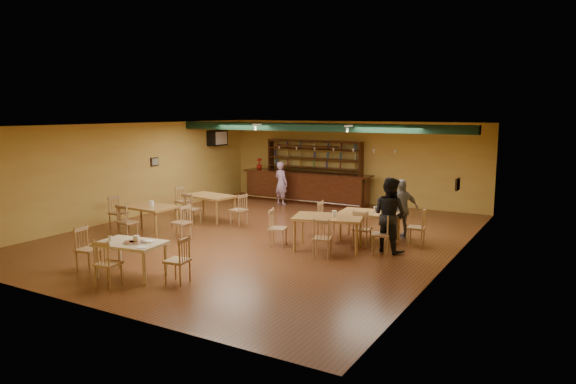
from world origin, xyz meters
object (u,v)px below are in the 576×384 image
Objects in this scene: dining_table_a at (210,207)px; patron_right_a at (389,215)px; bar_counter at (306,187)px; dining_table_b at (370,226)px; dining_table_c at (148,220)px; patron_bar at (281,183)px; dining_table_d at (328,233)px; near_table at (131,259)px.

patron_right_a is at bearing 0.34° from dining_table_a.
dining_table_a is (-1.13, -4.26, -0.18)m from bar_counter.
patron_right_a is at bearing -50.72° from dining_table_b.
dining_table_c is 0.87× the size of patron_right_a.
patron_right_a is at bearing 158.90° from patron_bar.
dining_table_b is 5.87m from patron_bar.
dining_table_c is at bearing -163.10° from dining_table_b.
dining_table_c is (-5.60, -2.33, 0.01)m from dining_table_b.
dining_table_b is at bearing -27.61° from patron_right_a.
dining_table_d is at bearing -117.88° from dining_table_b.
patron_right_a is (6.40, 1.53, 0.51)m from dining_table_c.
dining_table_d is 6.37m from patron_bar.
near_table is 0.86× the size of patron_bar.
dining_table_d is 0.91× the size of patron_right_a.
patron_bar is (-4.19, 4.79, 0.37)m from dining_table_d.
dining_table_b is 0.97× the size of patron_bar.
near_table is (1.01, -9.54, -0.20)m from bar_counter.
patron_right_a is at bearing 15.89° from dining_table_c.
dining_table_a is at bearing 174.38° from dining_table_b.
patron_right_a reaches higher than patron_bar.
bar_counter is at bearing -28.14° from patron_right_a.
patron_right_a reaches higher than near_table.
patron_bar is 6.97m from patron_right_a.
near_table is at bearing -60.14° from dining_table_a.
bar_counter is 3.03× the size of dining_table_d.
dining_table_c reaches higher than near_table.
dining_table_b is at bearing 160.37° from patron_bar.
dining_table_c is at bearing 97.75° from patron_bar.
dining_table_c is 3.84m from near_table.
dining_table_c is (-0.31, -2.32, 0.00)m from dining_table_a.
dining_table_c is 5.14m from dining_table_d.
bar_counter is 4.41m from dining_table_a.
patron_bar is 0.86× the size of patron_right_a.
dining_table_a is 4.93m from dining_table_d.
patron_right_a is at bearing -45.53° from bar_counter.
dining_table_b is 0.97× the size of dining_table_c.
dining_table_d is at bearing 147.41° from patron_bar.
patron_bar reaches higher than dining_table_a.
dining_table_a is at bearing 84.82° from dining_table_c.
dining_table_a is at bearing -104.88° from bar_counter.
patron_right_a reaches higher than dining_table_b.
bar_counter is 6.67m from dining_table_d.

